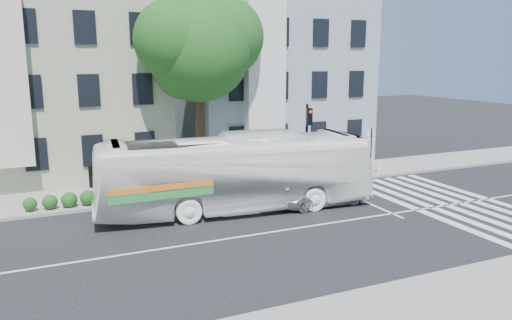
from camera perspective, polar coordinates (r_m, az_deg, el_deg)
ground at (r=20.71m, az=1.04°, el=-8.36°), size 120.00×120.00×0.00m
sidewalk_far at (r=27.83m, az=-5.91°, el=-3.03°), size 80.00×4.00×0.15m
building_left at (r=32.72m, az=-21.91°, el=8.01°), size 12.00×10.00×11.00m
building_right at (r=36.06m, az=1.16°, el=9.09°), size 12.00×10.00×11.00m
street_tree at (r=27.67m, az=-6.61°, el=13.09°), size 7.30×5.90×11.10m
bus at (r=23.31m, az=-2.32°, el=-1.46°), size 4.23×13.19×3.61m
sedan at (r=24.55m, az=7.21°, el=-3.58°), size 2.04×4.75×1.36m
hedge at (r=25.41m, az=-14.82°, el=-3.78°), size 8.37×3.29×0.70m
traffic_signal at (r=27.51m, az=5.93°, el=2.96°), size 0.48×0.54×4.60m
fire_hydrant at (r=31.64m, az=13.86°, el=-0.73°), size 0.40×0.23×0.70m
far_sign_pole at (r=32.49m, az=13.00°, el=1.97°), size 0.46×0.23×2.64m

